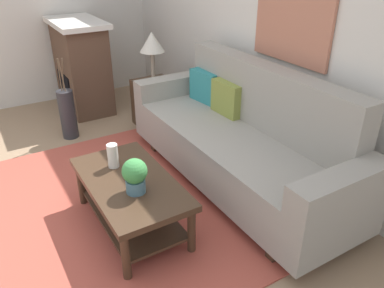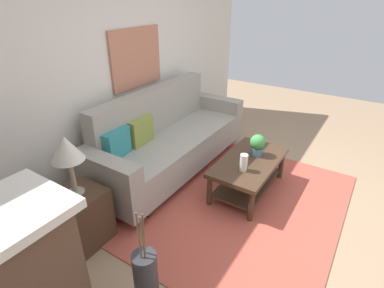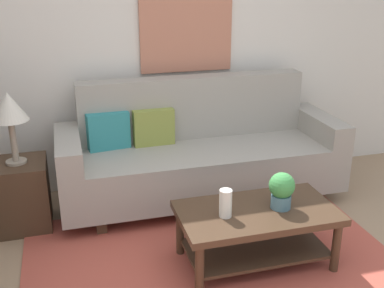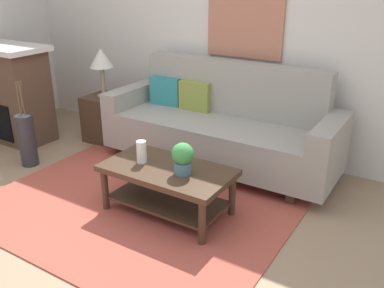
% 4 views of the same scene
% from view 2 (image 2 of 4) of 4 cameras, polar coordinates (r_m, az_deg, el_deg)
% --- Properties ---
extents(ground_plane, '(9.71, 9.71, 0.00)m').
position_cam_2_polar(ground_plane, '(3.45, 16.87, -13.77)').
color(ground_plane, '#9E7F60').
extents(wall_back, '(5.71, 0.10, 2.70)m').
position_cam_2_polar(wall_back, '(3.86, -13.34, 13.85)').
color(wall_back, silver).
rests_on(wall_back, ground_plane).
extents(area_rug, '(2.65, 2.10, 0.01)m').
position_cam_2_polar(area_rug, '(3.56, 9.11, -11.21)').
color(area_rug, '#B24C3D').
rests_on(area_rug, ground_plane).
extents(couch, '(2.48, 0.84, 1.08)m').
position_cam_2_polar(couch, '(3.98, -4.33, 0.80)').
color(couch, gray).
rests_on(couch, ground_plane).
extents(throw_pillow_teal, '(0.37, 0.17, 0.32)m').
position_cam_2_polar(throw_pillow_teal, '(3.43, -14.10, 0.07)').
color(throw_pillow_teal, teal).
rests_on(throw_pillow_teal, couch).
extents(throw_pillow_olive, '(0.36, 0.14, 0.32)m').
position_cam_2_polar(throw_pillow_olive, '(3.67, -9.72, 2.43)').
color(throw_pillow_olive, olive).
rests_on(throw_pillow_olive, couch).
extents(coffee_table, '(1.10, 0.60, 0.43)m').
position_cam_2_polar(coffee_table, '(3.62, 10.73, -4.61)').
color(coffee_table, '#422D1E').
rests_on(coffee_table, ground_plane).
extents(tabletop_vase, '(0.09, 0.09, 0.20)m').
position_cam_2_polar(tabletop_vase, '(3.31, 9.80, -3.51)').
color(tabletop_vase, white).
rests_on(tabletop_vase, coffee_table).
extents(potted_plant_tabletop, '(0.18, 0.18, 0.26)m').
position_cam_2_polar(potted_plant_tabletop, '(3.63, 12.34, -0.05)').
color(potted_plant_tabletop, slate).
rests_on(potted_plant_tabletop, coffee_table).
extents(side_table, '(0.44, 0.44, 0.56)m').
position_cam_2_polar(side_table, '(3.10, -20.34, -12.95)').
color(side_table, '#422D1E').
rests_on(side_table, ground_plane).
extents(table_lamp, '(0.28, 0.28, 0.57)m').
position_cam_2_polar(table_lamp, '(2.72, -22.73, -1.27)').
color(table_lamp, gray).
rests_on(table_lamp, side_table).
extents(floor_vase, '(0.18, 0.18, 0.56)m').
position_cam_2_polar(floor_vase, '(2.45, -8.66, -24.68)').
color(floor_vase, '#2D2D33').
rests_on(floor_vase, ground_plane).
extents(floor_vase_branch_a, '(0.02, 0.03, 0.36)m').
position_cam_2_polar(floor_vase_branch_a, '(2.12, -9.19, -16.58)').
color(floor_vase_branch_a, brown).
rests_on(floor_vase_branch_a, floor_vase).
extents(floor_vase_branch_b, '(0.04, 0.04, 0.36)m').
position_cam_2_polar(floor_vase_branch_b, '(2.11, -10.11, -16.84)').
color(floor_vase_branch_b, brown).
rests_on(floor_vase_branch_b, floor_vase).
extents(floor_vase_branch_c, '(0.02, 0.02, 0.36)m').
position_cam_2_polar(floor_vase_branch_c, '(2.09, -9.37, -17.23)').
color(floor_vase_branch_c, brown).
rests_on(floor_vase_branch_c, floor_vase).
extents(framed_painting, '(0.86, 0.03, 0.72)m').
position_cam_2_polar(framed_painting, '(3.94, -10.50, 15.80)').
color(framed_painting, '#B77056').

